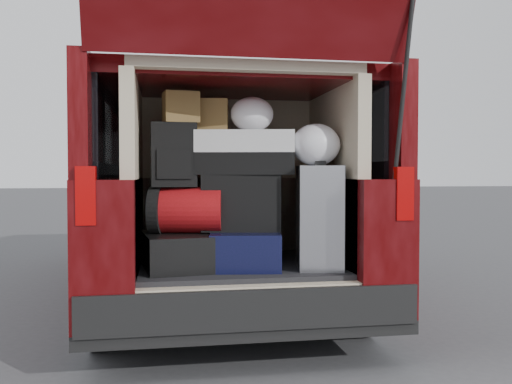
# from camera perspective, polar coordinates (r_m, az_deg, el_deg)

# --- Properties ---
(ground) EXTENTS (80.00, 80.00, 0.00)m
(ground) POSITION_cam_1_polar(r_m,az_deg,el_deg) (3.42, -1.29, -17.40)
(ground) COLOR #3D3D40
(ground) RESTS_ON ground
(minivan) EXTENTS (1.90, 5.35, 2.77)m
(minivan) POSITION_cam_1_polar(r_m,az_deg,el_deg) (5.07, -4.34, -0.54)
(minivan) COLOR black
(minivan) RESTS_ON ground
(load_floor) EXTENTS (1.24, 1.05, 0.55)m
(load_floor) POSITION_cam_1_polar(r_m,az_deg,el_deg) (3.60, -1.94, -11.82)
(load_floor) COLOR black
(load_floor) RESTS_ON ground
(black_hardshell) EXTENTS (0.46, 0.59, 0.22)m
(black_hardshell) POSITION_cam_1_polar(r_m,az_deg,el_deg) (3.37, -8.28, -6.17)
(black_hardshell) COLOR black
(black_hardshell) RESTS_ON load_floor
(navy_hardshell) EXTENTS (0.48, 0.57, 0.22)m
(navy_hardshell) POSITION_cam_1_polar(r_m,az_deg,el_deg) (3.39, -1.19, -6.01)
(navy_hardshell) COLOR black
(navy_hardshell) RESTS_ON load_floor
(silver_roller) EXTENTS (0.33, 0.46, 0.63)m
(silver_roller) POSITION_cam_1_polar(r_m,az_deg,el_deg) (3.39, 6.62, -2.59)
(silver_roller) COLOR silver
(silver_roller) RESTS_ON load_floor
(red_duffel) EXTENTS (0.48, 0.36, 0.29)m
(red_duffel) POSITION_cam_1_polar(r_m,az_deg,el_deg) (3.37, -7.31, -1.87)
(red_duffel) COLOR #9E0E16
(red_duffel) RESTS_ON black_hardshell
(black_soft_case) EXTENTS (0.53, 0.37, 0.35)m
(black_soft_case) POSITION_cam_1_polar(r_m,az_deg,el_deg) (3.41, -1.50, -1.11)
(black_soft_case) COLOR black
(black_soft_case) RESTS_ON navy_hardshell
(backpack) EXTENTS (0.28, 0.18, 0.39)m
(backpack) POSITION_cam_1_polar(r_m,az_deg,el_deg) (3.36, -8.66, 3.88)
(backpack) COLOR black
(backpack) RESTS_ON red_duffel
(twotone_duffel) EXTENTS (0.66, 0.43, 0.27)m
(twotone_duffel) POSITION_cam_1_polar(r_m,az_deg,el_deg) (3.41, -1.12, 4.12)
(twotone_duffel) COLOR silver
(twotone_duffel) RESTS_ON black_soft_case
(grocery_sack_lower) EXTENTS (0.23, 0.20, 0.19)m
(grocery_sack_lower) POSITION_cam_1_polar(r_m,az_deg,el_deg) (3.39, -7.93, 8.77)
(grocery_sack_lower) COLOR brown
(grocery_sack_lower) RESTS_ON backpack
(grocery_sack_upper) EXTENTS (0.23, 0.20, 0.20)m
(grocery_sack_upper) POSITION_cam_1_polar(r_m,az_deg,el_deg) (3.50, -4.67, 7.99)
(grocery_sack_upper) COLOR brown
(grocery_sack_upper) RESTS_ON twotone_duffel
(plastic_bag_center) EXTENTS (0.32, 0.30, 0.22)m
(plastic_bag_center) POSITION_cam_1_polar(r_m,az_deg,el_deg) (3.47, -0.43, 8.17)
(plastic_bag_center) COLOR white
(plastic_bag_center) RESTS_ON twotone_duffel
(plastic_bag_right) EXTENTS (0.31, 0.29, 0.26)m
(plastic_bag_right) POSITION_cam_1_polar(r_m,az_deg,el_deg) (3.37, 6.32, 4.96)
(plastic_bag_right) COLOR white
(plastic_bag_right) RESTS_ON silver_roller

